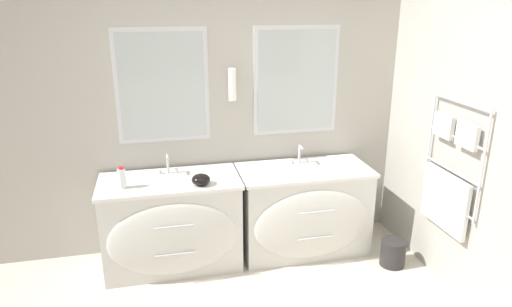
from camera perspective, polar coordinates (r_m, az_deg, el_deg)
wall_back at (r=4.08m, az=-3.94°, el=5.86°), size 4.83×0.15×2.60m
wall_right at (r=3.80m, az=24.03°, el=3.01°), size 0.13×3.68×2.60m
vanity_left at (r=3.98m, az=-10.43°, el=-8.65°), size 1.17×0.65×0.79m
vanity_right at (r=4.18m, az=6.07°, el=-7.09°), size 1.17×0.65×0.79m
faucet_left at (r=3.96m, az=-10.95°, el=-1.39°), size 0.17×0.11×0.17m
faucet_right at (r=4.16m, az=5.50°, el=-0.17°), size 0.17×0.11×0.17m
toiletry_bottle at (r=3.75m, az=-16.43°, el=-2.95°), size 0.06×0.06×0.18m
amenity_bowl at (r=3.70m, az=-6.91°, el=-3.25°), size 0.15×0.15×0.09m
waste_bin at (r=4.24m, az=16.75°, el=-11.70°), size 0.22×0.22×0.24m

